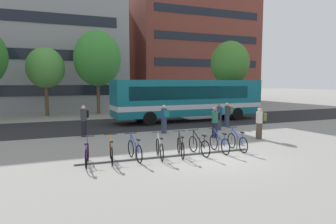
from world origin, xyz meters
The scene contains 24 objects.
ground centered at (0.00, 0.00, 0.00)m, with size 200.00×200.00×0.00m, color gray.
bus_lane_asphalt centered at (0.00, 10.36, 0.00)m, with size 80.00×7.20×0.01m, color #232326.
city_bus centered at (4.20, 10.36, 1.78)m, with size 12.08×2.82×3.20m.
bike_rack centered at (-1.58, 0.54, 0.09)m, with size 7.41×0.33×0.70m.
parked_bicycle_purple_0 centered at (-4.81, 0.63, 0.38)m, with size 0.52×1.71×0.99m.
parked_bicycle_orange_1 centered at (-3.91, 0.66, 0.38)m, with size 0.52×1.71×0.99m.
parked_bicycle_blue_2 centered at (-2.99, 0.61, 0.38)m, with size 0.52×1.72×0.99m.
parked_bicycle_silver_3 centered at (-1.99, 0.51, 0.38)m, with size 0.54×1.70×0.99m.
parked_bicycle_black_4 centered at (-1.09, 0.45, 0.38)m, with size 0.63×1.67×0.99m.
parked_bicycle_black_5 centered at (-0.25, 0.43, 0.38)m, with size 0.52×1.72×0.99m.
parked_bicycle_blue_6 centered at (0.76, 0.45, 0.38)m, with size 0.52×1.72×0.99m.
parked_bicycle_blue_7 centered at (1.68, 0.44, 0.38)m, with size 0.52×1.72×0.99m.
commuter_teal_pack_0 centered at (0.26, 5.77, 0.99)m, with size 0.42×0.58×1.71m.
commuter_black_pack_1 centered at (-4.28, 6.49, 1.01)m, with size 0.54×0.60×1.76m.
commuter_olive_pack_2 centered at (5.19, 6.56, 0.95)m, with size 0.53×0.35×1.65m.
commuter_olive_pack_3 centered at (4.39, 2.25, 0.98)m, with size 0.59×0.45×1.69m.
commuter_teal_pack_4 centered at (3.96, 5.58, 0.99)m, with size 0.59×0.58×1.71m.
commuter_black_pack_5 centered at (2.36, 3.48, 0.96)m, with size 0.61×0.52×1.68m.
street_tree_0 centered at (10.29, 14.00, 4.84)m, with size 3.71×3.71×6.98m.
street_tree_1 centered at (-1.69, 18.14, 5.24)m, with size 4.39×4.39×7.86m.
street_tree_3 centered at (-6.27, 18.28, 4.30)m, with size 3.32×3.32×6.13m.
building_left_wing centered at (-9.25, 28.41, 7.27)m, with size 23.43×12.54×14.53m.
building_right_wing centered at (15.84, 33.59, 10.92)m, with size 19.19×11.61×21.83m.
building_centre_block centered at (2.37, 44.90, 8.20)m, with size 14.24×11.47×16.40m.
Camera 1 is at (-6.01, -10.35, 3.05)m, focal length 31.41 mm.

